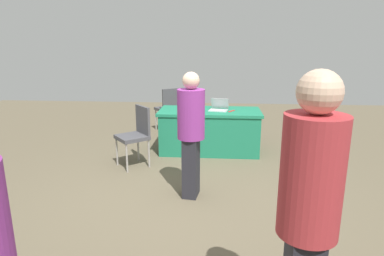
{
  "coord_description": "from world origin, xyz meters",
  "views": [
    {
      "loc": [
        -0.43,
        3.72,
        1.91
      ],
      "look_at": [
        -0.12,
        -0.22,
        0.9
      ],
      "focal_mm": 30.58,
      "sensor_mm": 36.0,
      "label": 1
    }
  ],
  "objects_px": {
    "laptop_silver": "(219,108)",
    "table_foreground": "(210,131)",
    "chair_tucked_right": "(136,132)",
    "scissors_red": "(231,111)",
    "person_attendee_standing": "(191,130)",
    "person_organiser": "(308,211)",
    "chair_near_front": "(168,106)",
    "yarn_ball": "(190,108)"
  },
  "relations": [
    {
      "from": "table_foreground",
      "to": "chair_tucked_right",
      "type": "distance_m",
      "value": 1.43
    },
    {
      "from": "chair_near_front",
      "to": "person_organiser",
      "type": "distance_m",
      "value": 5.71
    },
    {
      "from": "scissors_red",
      "to": "person_organiser",
      "type": "bearing_deg",
      "value": 36.54
    },
    {
      "from": "chair_near_front",
      "to": "scissors_red",
      "type": "height_order",
      "value": "chair_near_front"
    },
    {
      "from": "person_organiser",
      "to": "laptop_silver",
      "type": "height_order",
      "value": "person_organiser"
    },
    {
      "from": "chair_near_front",
      "to": "person_attendee_standing",
      "type": "bearing_deg",
      "value": -113.96
    },
    {
      "from": "laptop_silver",
      "to": "scissors_red",
      "type": "bearing_deg",
      "value": 174.79
    },
    {
      "from": "chair_tucked_right",
      "to": "scissors_red",
      "type": "relative_size",
      "value": 5.37
    },
    {
      "from": "person_organiser",
      "to": "scissors_red",
      "type": "bearing_deg",
      "value": -173.21
    },
    {
      "from": "chair_tucked_right",
      "to": "scissors_red",
      "type": "xyz_separation_m",
      "value": [
        -1.53,
        -0.78,
        0.21
      ]
    },
    {
      "from": "chair_near_front",
      "to": "laptop_silver",
      "type": "relative_size",
      "value": 2.67
    },
    {
      "from": "laptop_silver",
      "to": "chair_tucked_right",
      "type": "bearing_deg",
      "value": 43.89
    },
    {
      "from": "chair_tucked_right",
      "to": "chair_near_front",
      "type": "bearing_deg",
      "value": -44.88
    },
    {
      "from": "person_attendee_standing",
      "to": "table_foreground",
      "type": "bearing_deg",
      "value": 2.29
    },
    {
      "from": "chair_tucked_right",
      "to": "laptop_silver",
      "type": "distance_m",
      "value": 1.58
    },
    {
      "from": "person_attendee_standing",
      "to": "person_organiser",
      "type": "relative_size",
      "value": 0.89
    },
    {
      "from": "laptop_silver",
      "to": "person_organiser",
      "type": "bearing_deg",
      "value": 108.13
    },
    {
      "from": "person_attendee_standing",
      "to": "person_organiser",
      "type": "height_order",
      "value": "person_organiser"
    },
    {
      "from": "person_attendee_standing",
      "to": "yarn_ball",
      "type": "distance_m",
      "value": 1.77
    },
    {
      "from": "person_attendee_standing",
      "to": "scissors_red",
      "type": "distance_m",
      "value": 1.89
    },
    {
      "from": "table_foreground",
      "to": "chair_tucked_right",
      "type": "xyz_separation_m",
      "value": [
        1.15,
        0.84,
        0.17
      ]
    },
    {
      "from": "table_foreground",
      "to": "person_attendee_standing",
      "type": "relative_size",
      "value": 1.14
    },
    {
      "from": "chair_tucked_right",
      "to": "yarn_ball",
      "type": "distance_m",
      "value": 1.13
    },
    {
      "from": "person_organiser",
      "to": "chair_near_front",
      "type": "bearing_deg",
      "value": -160.54
    },
    {
      "from": "laptop_silver",
      "to": "yarn_ball",
      "type": "height_order",
      "value": "laptop_silver"
    },
    {
      "from": "chair_near_front",
      "to": "yarn_ball",
      "type": "xyz_separation_m",
      "value": [
        -0.63,
        1.48,
        0.25
      ]
    },
    {
      "from": "yarn_ball",
      "to": "person_attendee_standing",
      "type": "bearing_deg",
      "value": 95.11
    },
    {
      "from": "chair_tucked_right",
      "to": "yarn_ball",
      "type": "xyz_separation_m",
      "value": [
        -0.81,
        -0.74,
        0.27
      ]
    },
    {
      "from": "laptop_silver",
      "to": "scissors_red",
      "type": "distance_m",
      "value": 0.24
    },
    {
      "from": "yarn_ball",
      "to": "scissors_red",
      "type": "distance_m",
      "value": 0.73
    },
    {
      "from": "table_foreground",
      "to": "yarn_ball",
      "type": "height_order",
      "value": "yarn_ball"
    },
    {
      "from": "chair_near_front",
      "to": "scissors_red",
      "type": "relative_size",
      "value": 5.44
    },
    {
      "from": "table_foreground",
      "to": "person_organiser",
      "type": "bearing_deg",
      "value": 99.18
    },
    {
      "from": "scissors_red",
      "to": "person_attendee_standing",
      "type": "bearing_deg",
      "value": 15.09
    },
    {
      "from": "scissors_red",
      "to": "table_foreground",
      "type": "bearing_deg",
      "value": -66.96
    },
    {
      "from": "laptop_silver",
      "to": "table_foreground",
      "type": "bearing_deg",
      "value": 11.6
    },
    {
      "from": "person_attendee_standing",
      "to": "yarn_ball",
      "type": "bearing_deg",
      "value": 13.02
    },
    {
      "from": "table_foreground",
      "to": "person_attendee_standing",
      "type": "height_order",
      "value": "person_attendee_standing"
    },
    {
      "from": "chair_tucked_right",
      "to": "person_organiser",
      "type": "xyz_separation_m",
      "value": [
        -1.81,
        3.24,
        0.45
      ]
    },
    {
      "from": "table_foreground",
      "to": "chair_tucked_right",
      "type": "height_order",
      "value": "chair_tucked_right"
    },
    {
      "from": "person_organiser",
      "to": "yarn_ball",
      "type": "height_order",
      "value": "person_organiser"
    },
    {
      "from": "chair_tucked_right",
      "to": "person_attendee_standing",
      "type": "xyz_separation_m",
      "value": [
        -0.97,
        1.02,
        0.33
      ]
    }
  ]
}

